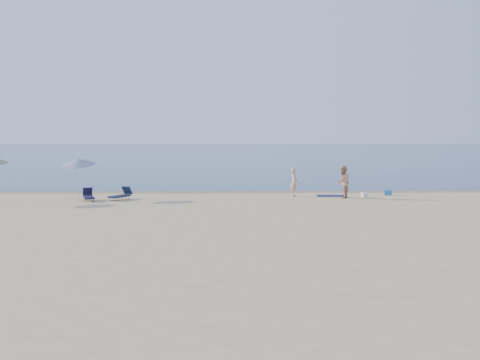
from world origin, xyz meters
name	(u,v)px	position (x,y,z in m)	size (l,w,h in m)	color
ground	(277,257)	(0.00, 0.00, 0.00)	(160.00, 160.00, 0.00)	#CEB589
sea	(229,152)	(0.00, 100.00, 0.00)	(240.00, 160.00, 0.01)	#0C274D
wet_sand_strip	(248,192)	(0.00, 19.40, 0.00)	(240.00, 1.60, 0.00)	#847254
person_left	(294,182)	(2.51, 16.70, 0.80)	(0.59, 0.38, 1.61)	tan
person_right	(343,182)	(5.12, 15.77, 0.89)	(0.87, 0.67, 1.78)	#AC7A5A
beach_towel	(331,196)	(4.68, 16.91, 0.01)	(1.65, 0.91, 0.03)	#0E1749
white_bag	(364,195)	(6.42, 16.13, 0.13)	(0.31, 0.27, 0.27)	silver
blue_cooler	(388,193)	(8.06, 17.18, 0.14)	(0.40, 0.29, 0.29)	#1E5BA7
umbrella_near	(78,162)	(-9.33, 15.55, 2.04)	(2.21, 2.24, 2.41)	silver
lounger_left	(89,196)	(-8.68, 14.87, 0.24)	(0.93, 1.60, 0.67)	#141539
lounger_right	(121,195)	(-7.04, 15.28, 0.25)	(1.17, 1.65, 0.70)	#16203D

